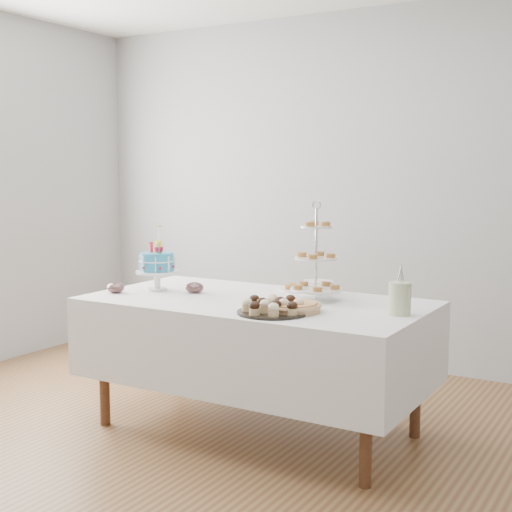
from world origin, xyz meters
The scene contains 12 objects.
floor centered at (0.00, 0.00, 0.00)m, with size 5.00×5.00×0.00m, color brown.
walls centered at (0.00, 0.00, 1.35)m, with size 5.04×4.04×2.70m.
table centered at (0.00, 0.30, 0.54)m, with size 1.92×1.02×0.77m.
birthday_cake centered at (-0.68, 0.26, 0.88)m, with size 0.26×0.26×0.39m.
cupcake_tray centered at (0.27, 0.01, 0.81)m, with size 0.37×0.37×0.08m.
pie centered at (0.33, 0.09, 0.80)m, with size 0.31×0.31×0.05m.
tiered_stand centered at (0.30, 0.46, 1.00)m, with size 0.29×0.29×0.56m.
plate_stack centered at (0.20, 0.69, 0.81)m, with size 0.18×0.18×0.07m.
pastry_plate centered at (0.07, 0.70, 0.79)m, with size 0.25×0.25×0.04m.
jam_bowl_a centered at (-0.84, 0.07, 0.80)m, with size 0.11×0.11×0.06m.
jam_bowl_b centered at (-0.43, 0.31, 0.80)m, with size 0.11×0.11×0.07m.
utensil_pitcher centered at (0.84, 0.31, 0.86)m, with size 0.12×0.11×0.26m.
Camera 1 is at (2.02, -3.12, 1.50)m, focal length 50.00 mm.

